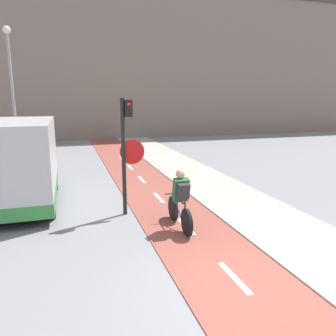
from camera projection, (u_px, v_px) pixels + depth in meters
The scene contains 7 objects.
ground_plane at pixel (249, 294), 5.37m from camera, with size 120.00×120.00×0.00m, color gray.
bike_lane at pixel (249, 293), 5.37m from camera, with size 2.11×60.00×0.02m.
building_row_background at pixel (97, 63), 26.66m from camera, with size 60.00×5.20×11.93m.
traffic_light_pole at pixel (126, 144), 8.70m from camera, with size 0.67×0.25×3.16m.
street_lamp_far at pixel (11, 81), 15.50m from camera, with size 0.36×0.36×6.40m.
cyclist_near at pixel (180, 201), 7.93m from camera, with size 0.46×1.68×1.49m.
van at pixel (20, 164), 9.64m from camera, with size 1.94×4.41×2.52m.
Camera 1 is at (-2.69, -4.21, 3.15)m, focal length 35.00 mm.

